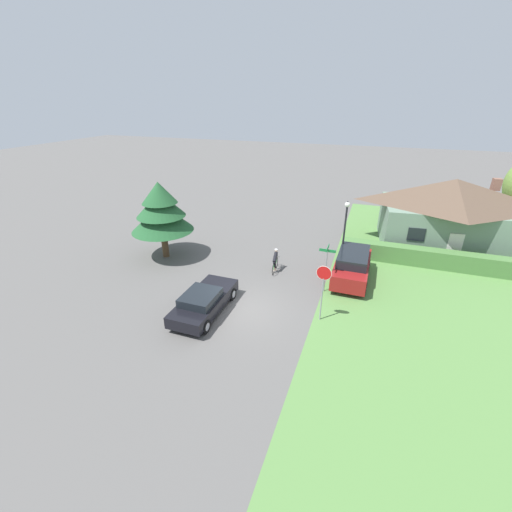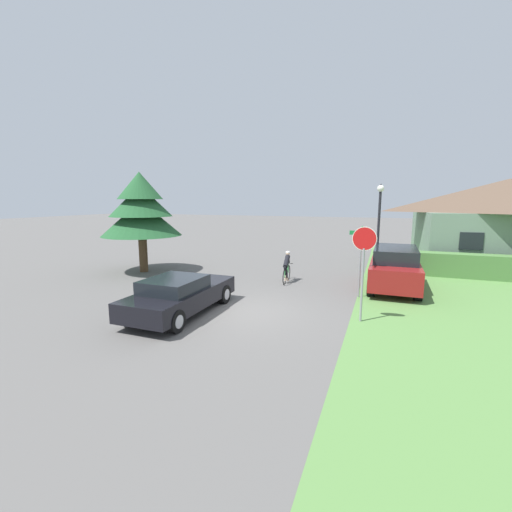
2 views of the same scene
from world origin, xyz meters
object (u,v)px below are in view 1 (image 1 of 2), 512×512
Objects in this scene: sedan_left_lane at (204,301)px; street_name_sign at (327,261)px; cyclist at (275,261)px; stop_sign at (323,282)px; conifer_tall_near at (161,210)px; cottage_house at (449,212)px; street_lamp at (345,226)px; parked_suv_right at (352,266)px.

sedan_left_lane is 7.01m from street_name_sign.
cyclist is 0.58× the size of stop_sign.
cottage_house is at bearing 25.06° from conifer_tall_near.
conifer_tall_near is (-11.44, 3.88, 1.22)m from stop_sign.
cottage_house is 1.93× the size of conifer_tall_near.
street_lamp reaches higher than cyclist.
conifer_tall_near is at bearing -15.13° from stop_sign.
sedan_left_lane is 6.07m from cyclist.
stop_sign is 2.85m from street_name_sign.
cyclist is (-10.61, -8.15, -1.89)m from cottage_house.
cottage_house is 5.78× the size of cyclist.
street_name_sign is (-0.54, -3.15, -1.04)m from street_lamp.
conifer_tall_near reaches higher than parked_suv_right.
stop_sign reaches higher than sedan_left_lane.
cyclist is 5.84m from stop_sign.
conifer_tall_near is at bearing 174.64° from street_name_sign.
stop_sign is 0.57× the size of conifer_tall_near.
cyclist is 0.37× the size of parked_suv_right.
street_lamp is (0.27, 5.98, 0.84)m from stop_sign.
stop_sign is (3.64, -4.33, 1.43)m from cyclist.
stop_sign reaches higher than parked_suv_right.
sedan_left_lane is at bearing -42.58° from conifer_tall_near.
street_lamp is at bearing 33.66° from parked_suv_right.
cottage_house is 14.30m from stop_sign.
street_lamp is 1.63× the size of street_name_sign.
cottage_house is at bearing -115.57° from stop_sign.
street_lamp is at bearing 80.30° from street_name_sign.
conifer_tall_near reaches higher than stop_sign.
parked_suv_right is 2.49m from street_lamp.
stop_sign reaches higher than street_name_sign.
cottage_house is 2.22× the size of street_lamp.
stop_sign is at bearing -18.71° from conifer_tall_near.
cottage_house is 12.08m from street_name_sign.
cottage_house reaches higher than sedan_left_lane.
conifer_tall_near is (-5.70, 5.24, 2.69)m from sedan_left_lane.
cottage_house is at bearing -42.09° from sedan_left_lane.
sedan_left_lane is at bearing -142.56° from street_name_sign.
street_lamp is (-6.69, -6.50, 0.38)m from cottage_house.
stop_sign is 12.14m from conifer_tall_near.
cottage_house reaches higher than stop_sign.
stop_sign is (-6.96, -12.48, -0.46)m from cottage_house.
street_name_sign is at bearing -132.03° from cottage_house.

